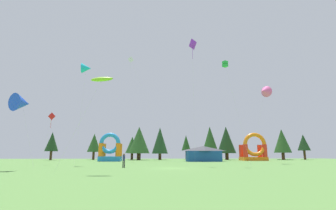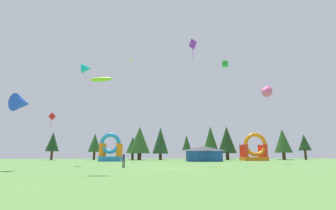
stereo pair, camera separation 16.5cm
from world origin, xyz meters
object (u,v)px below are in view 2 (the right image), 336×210
Objects in this scene: kite_pink_delta at (265,91)px; kite_cyan_delta at (86,68)px; kite_purple_diamond at (192,45)px; kite_blue_delta at (22,103)px; kite_white_diamond at (131,61)px; festival_tent at (204,154)px; kite_green_box at (225,64)px; kite_lime_parafoil at (101,79)px; inflatable_yellow_castle at (254,151)px; person_far_side at (124,159)px; inflatable_red_slide at (111,151)px; kite_red_diamond at (52,117)px.

kite_cyan_delta is (-31.91, -5.43, 2.02)m from kite_pink_delta.
kite_purple_diamond reaches higher than kite_blue_delta.
festival_tent is (16.67, 2.76, -20.71)m from kite_white_diamond.
kite_green_box is at bearing -28.49° from kite_purple_diamond.
kite_cyan_delta is (-6.05, 16.85, 6.73)m from kite_lime_parafoil.
kite_lime_parafoil is 1.30× the size of inflatable_yellow_castle.
kite_white_diamond reaches higher than kite_purple_diamond.
kite_green_box is at bearing -50.97° from kite_white_diamond.
kite_white_diamond is 17.70m from kite_cyan_delta.
festival_tent reaches higher than person_far_side.
kite_cyan_delta is 1.92× the size of kite_blue_delta.
kite_lime_parafoil is at bearing -70.25° from kite_cyan_delta.
kite_lime_parafoil reaches higher than inflatable_red_slide.
kite_pink_delta is 2.09× the size of inflatable_yellow_castle.
kite_red_diamond is 1.17× the size of inflatable_yellow_castle.
kite_pink_delta is 38.10m from kite_red_diamond.
kite_white_diamond is 37.73m from inflatable_yellow_castle.
kite_blue_delta reaches higher than inflatable_red_slide.
kite_red_diamond is at bearing -174.39° from kite_pink_delta.
inflatable_red_slide is at bearing 125.25° from kite_purple_diamond.
kite_red_diamond is 4.56× the size of person_far_side.
inflatable_yellow_castle is (40.48, 35.14, -4.88)m from kite_blue_delta.
festival_tent is at bearing 88.06° from kite_green_box.
person_far_side is 28.40m from inflatable_red_slide.
kite_white_diamond is 34.88m from kite_lime_parafoil.
kite_red_diamond is 0.90× the size of kite_lime_parafoil.
kite_purple_diamond is 2.34× the size of kite_blue_delta.
person_far_side is at bearing -169.90° from kite_green_box.
kite_purple_diamond reaches higher than kite_red_diamond.
kite_red_diamond reaches higher than inflatable_red_slide.
kite_white_diamond reaches higher than kite_blue_delta.
kite_blue_delta is at bearing -155.23° from kite_pink_delta.
kite_lime_parafoil is 5.08× the size of person_far_side.
inflatable_yellow_castle is 15.40m from festival_tent.
kite_pink_delta is 22.02m from inflatable_yellow_castle.
inflatable_red_slide is (1.07, 20.69, -13.04)m from kite_cyan_delta.
kite_purple_diamond is 2.84× the size of inflatable_yellow_castle.
kite_pink_delta is 2.24× the size of inflatable_red_slide.
inflatable_yellow_castle is at bearing -149.16° from person_far_side.
kite_cyan_delta is 31.80m from festival_tent.
kite_blue_delta is at bearing 150.13° from kite_lime_parafoil.
person_far_side is 0.24× the size of festival_tent.
kite_purple_diamond is 3.04× the size of inflatable_red_slide.
kite_pink_delta reaches higher than inflatable_yellow_castle.
kite_blue_delta is at bearing -156.41° from kite_purple_diamond.
kite_white_diamond is at bearing 90.56° from kite_lime_parafoil.
kite_pink_delta is 8.17× the size of person_far_side.
kite_lime_parafoil is (-25.86, -22.28, -4.71)m from kite_pink_delta.
kite_blue_delta is (-25.59, -6.68, -7.54)m from kite_green_box.
kite_white_diamond is (-26.17, 9.76, 9.07)m from kite_pink_delta.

